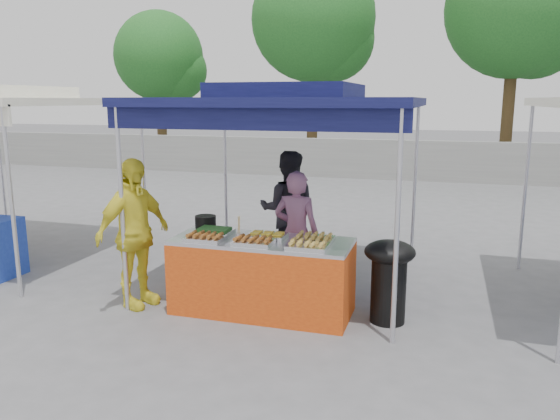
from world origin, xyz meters
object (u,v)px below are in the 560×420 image
(customer_person, at_px, (134,233))
(cooking_pot, at_px, (206,222))
(wok_burner, at_px, (389,274))
(vendor_table, at_px, (262,276))
(vendor_woman, at_px, (296,233))
(helper_man, at_px, (288,210))

(customer_person, bearing_deg, cooking_pot, -29.88)
(wok_burner, distance_m, customer_person, 2.91)
(vendor_table, relative_size, customer_person, 1.15)
(cooking_pot, relative_size, customer_person, 0.15)
(vendor_woman, relative_size, helper_man, 0.92)
(helper_man, relative_size, customer_person, 0.97)
(vendor_table, relative_size, cooking_pot, 7.88)
(wok_burner, xyz_separation_m, helper_man, (-1.59, 1.62, 0.30))
(vendor_table, relative_size, helper_man, 1.19)
(cooking_pot, distance_m, helper_man, 1.54)
(cooking_pot, relative_size, helper_man, 0.15)
(helper_man, bearing_deg, wok_burner, 122.65)
(wok_burner, bearing_deg, helper_man, 140.65)
(vendor_table, bearing_deg, helper_man, 96.50)
(vendor_table, xyz_separation_m, cooking_pot, (-0.84, 0.35, 0.50))
(vendor_woman, bearing_deg, customer_person, 30.95)
(cooking_pot, xyz_separation_m, vendor_woman, (1.04, 0.37, -0.15))
(vendor_woman, height_order, customer_person, customer_person)
(cooking_pot, bearing_deg, customer_person, -137.87)
(helper_man, distance_m, customer_person, 2.35)
(vendor_table, bearing_deg, vendor_woman, 74.13)
(helper_man, bearing_deg, vendor_woman, 99.48)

